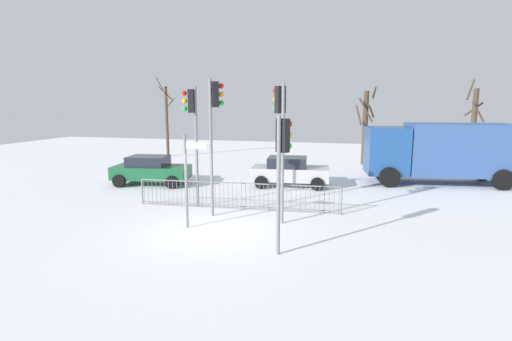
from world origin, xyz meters
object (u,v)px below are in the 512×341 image
car_green_far (151,170)px  bare_tree_right (365,126)px  delivery_truck (439,150)px  direction_sign_post (188,176)px  bare_tree_left (167,119)px  car_silver_mid (290,171)px  bare_tree_centre (473,124)px  traffic_light_mid_left (280,122)px  traffic_light_rear_left (214,117)px  traffic_light_foreground_right (192,120)px  traffic_light_rear_right (282,153)px

car_green_far → bare_tree_right: (10.58, 9.74, 1.85)m
delivery_truck → direction_sign_post: bearing=39.8°
direction_sign_post → delivery_truck: 13.75m
delivery_truck → bare_tree_left: 19.45m
car_silver_mid → bare_tree_centre: 15.24m
car_silver_mid → car_green_far: 7.07m
traffic_light_mid_left → direction_sign_post: (-2.82, -1.38, -1.75)m
bare_tree_left → bare_tree_right: bearing=-1.4°
direction_sign_post → traffic_light_rear_left: bearing=78.5°
bare_tree_left → bare_tree_right: 14.76m
traffic_light_foreground_right → bare_tree_centre: bearing=-59.3°
traffic_light_rear_right → bare_tree_left: bare_tree_left is taller
car_silver_mid → traffic_light_foreground_right: bearing=-127.7°
bare_tree_left → delivery_truck: bearing=-18.7°
traffic_light_rear_right → bare_tree_right: bearing=109.3°
traffic_light_rear_right → traffic_light_mid_left: size_ratio=0.80×
delivery_truck → bare_tree_centre: (3.48, 8.11, 0.96)m
traffic_light_rear_left → direction_sign_post: 2.53m
car_silver_mid → bare_tree_left: 14.27m
car_green_far → delivery_truck: size_ratio=0.55×
traffic_light_mid_left → car_silver_mid: size_ratio=1.21×
traffic_light_rear_right → traffic_light_mid_left: (-0.61, 2.82, 0.70)m
traffic_light_rear_right → direction_sign_post: bearing=-175.9°
bare_tree_centre → car_green_far: bearing=-145.8°
traffic_light_foreground_right → traffic_light_mid_left: (3.77, -1.29, 0.02)m
bare_tree_right → bare_tree_left: bearing=178.6°
traffic_light_rear_left → bare_tree_centre: (12.52, 16.50, -0.95)m
car_silver_mid → traffic_light_mid_left: bearing=-89.0°
traffic_light_rear_left → traffic_light_mid_left: (2.47, -0.27, -0.14)m
car_silver_mid → bare_tree_left: bare_tree_left is taller
traffic_light_rear_left → traffic_light_mid_left: traffic_light_rear_left is taller
traffic_light_mid_left → bare_tree_centre: (10.05, 16.77, -0.81)m
delivery_truck → bare_tree_centre: 8.87m
traffic_light_rear_left → bare_tree_centre: 20.74m
traffic_light_foreground_right → car_green_far: traffic_light_foreground_right is taller
traffic_light_rear_right → car_green_far: (-8.26, 7.59, -2.04)m
traffic_light_rear_right → direction_sign_post: (-3.43, 1.44, -1.05)m
bare_tree_left → direction_sign_post: bearing=-61.0°
traffic_light_foreground_right → traffic_light_rear_right: bearing=-150.7°
car_green_far → delivery_truck: 14.78m
traffic_light_foreground_right → traffic_light_mid_left: traffic_light_mid_left is taller
traffic_light_rear_right → direction_sign_post: 3.87m
traffic_light_rear_right → car_silver_mid: bearing=125.3°
traffic_light_mid_left → delivery_truck: size_ratio=0.66×
direction_sign_post → car_silver_mid: (2.10, 7.54, -0.99)m
traffic_light_rear_right → car_green_far: traffic_light_rear_right is taller
bare_tree_left → traffic_light_mid_left: bearing=-51.5°
traffic_light_rear_left → traffic_light_foreground_right: traffic_light_rear_left is taller
car_silver_mid → bare_tree_centre: size_ratio=0.69×
direction_sign_post → traffic_light_mid_left: bearing=26.5°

